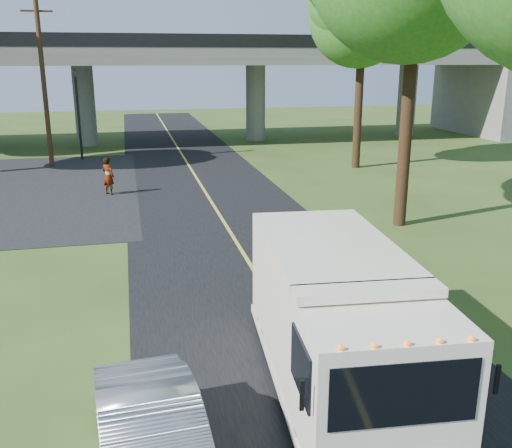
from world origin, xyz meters
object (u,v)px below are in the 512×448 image
object	(u,v)px
step_van	(338,318)
pedestrian	(108,176)
utility_pole	(44,82)
traffic_signal	(78,105)
tree_right_far	(368,8)
silver_sedan	(153,448)

from	to	relation	value
step_van	pedestrian	world-z (taller)	step_van
utility_pole	traffic_signal	bearing A→B (deg)	53.13
traffic_signal	pedestrian	world-z (taller)	traffic_signal
pedestrian	utility_pole	bearing A→B (deg)	-26.71
tree_right_far	step_van	distance (m)	23.45
traffic_signal	tree_right_far	xyz separation A→B (m)	(15.21, -6.16, 5.10)
traffic_signal	step_van	distance (m)	27.43
utility_pole	tree_right_far	xyz separation A→B (m)	(16.71, -4.16, 3.71)
utility_pole	silver_sedan	distance (m)	27.14
traffic_signal	utility_pole	world-z (taller)	utility_pole
tree_right_far	pedestrian	distance (m)	15.78
traffic_signal	tree_right_far	distance (m)	17.18
traffic_signal	step_van	xyz separation A→B (m)	(6.14, -26.67, -1.77)
step_van	silver_sedan	world-z (taller)	step_van
utility_pole	pedestrian	size ratio (longest dim) A/B	5.36
silver_sedan	pedestrian	xyz separation A→B (m)	(-1.01, 18.72, 0.17)
traffic_signal	step_van	bearing A→B (deg)	-77.03
traffic_signal	silver_sedan	bearing A→B (deg)	-84.39
utility_pole	silver_sedan	xyz separation A→B (m)	(4.30, -26.50, -3.92)
tree_right_far	pedestrian	bearing A→B (deg)	-164.89
step_van	traffic_signal	bearing A→B (deg)	107.57
traffic_signal	tree_right_far	size ratio (longest dim) A/B	0.47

